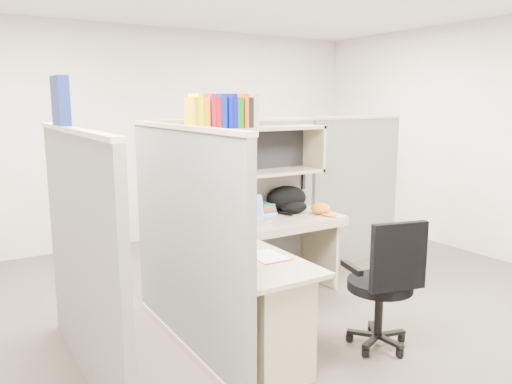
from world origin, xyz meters
TOP-DOWN VIEW (x-y plane):
  - ground at (0.00, 0.00)m, footprint 6.00×6.00m
  - room_shell at (0.00, 0.00)m, footprint 6.00×6.00m
  - cubicle at (-0.37, 0.45)m, footprint 3.79×1.84m
  - desk at (-0.41, -0.29)m, footprint 1.74×1.75m
  - laptop at (-0.05, 0.53)m, footprint 0.38×0.38m
  - backpack at (0.51, 0.71)m, footprint 0.47×0.39m
  - orange_cap at (0.71, 0.48)m, footprint 0.21×0.24m
  - snack_canister at (-0.57, -0.09)m, footprint 0.10×0.10m
  - tissue_box at (-0.71, -0.45)m, footprint 0.17×0.17m
  - mouse at (0.08, 0.44)m, footprint 0.10×0.08m
  - paper_cup at (-0.01, 0.77)m, footprint 0.08×0.08m
  - book_stack at (0.27, 0.78)m, footprint 0.17×0.22m
  - loose_paper at (-0.44, -0.35)m, footprint 0.22×0.29m
  - task_chair at (0.30, -0.74)m, footprint 0.56×0.52m

SIDE VIEW (x-z plane):
  - ground at x=0.00m, z-range 0.00..0.00m
  - task_chair at x=0.30m, z-range -0.15..0.85m
  - desk at x=-0.41m, z-range 0.07..0.80m
  - loose_paper at x=-0.44m, z-range 0.73..0.73m
  - mouse at x=0.08m, z-range 0.73..0.76m
  - snack_canister at x=-0.57m, z-range 0.73..0.83m
  - book_stack at x=0.27m, z-range 0.73..0.83m
  - orange_cap at x=0.71m, z-range 0.73..0.83m
  - paper_cup at x=-0.01m, z-range 0.73..0.84m
  - tissue_box at x=-0.71m, z-range 0.73..0.94m
  - laptop at x=-0.05m, z-range 0.73..0.96m
  - backpack at x=0.51m, z-range 0.73..0.98m
  - cubicle at x=-0.37m, z-range -0.07..1.88m
  - room_shell at x=0.00m, z-range -1.38..4.62m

